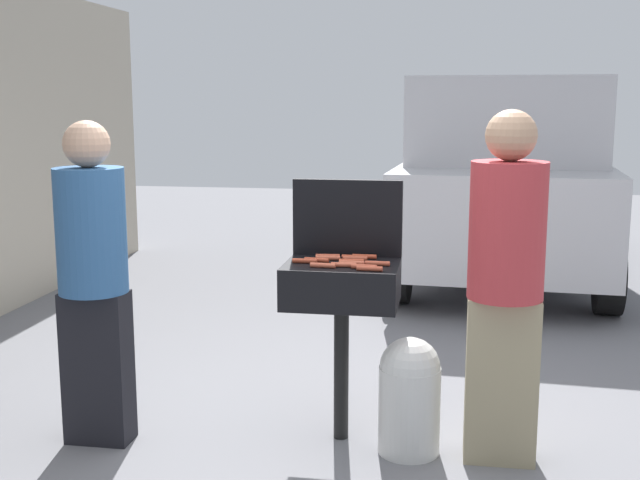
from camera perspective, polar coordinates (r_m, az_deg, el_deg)
ground_plane at (r=4.49m, az=2.17°, el=-13.86°), size 24.00×24.00×0.00m
bbq_grill at (r=4.23m, az=1.55°, el=-3.63°), size 0.60×0.44×0.97m
grill_lid_open at (r=4.38m, az=1.97°, el=1.59°), size 0.60×0.05×0.42m
hot_dog_0 at (r=4.08m, az=0.21°, el=-1.82°), size 0.13×0.03×0.03m
hot_dog_1 at (r=4.10m, az=1.70°, el=-1.78°), size 0.13×0.03×0.03m
hot_dog_2 at (r=4.26m, az=2.52°, el=-1.32°), size 0.13×0.04×0.03m
hot_dog_3 at (r=4.06m, az=3.16°, el=-1.92°), size 0.13×0.03×0.03m
hot_dog_4 at (r=4.02m, az=3.55°, el=-2.05°), size 0.13×0.03×0.03m
hot_dog_5 at (r=4.22m, az=-0.24°, el=-1.44°), size 0.13×0.04×0.03m
hot_dog_6 at (r=4.20m, az=-1.09°, el=-1.50°), size 0.13×0.03×0.03m
hot_dog_7 at (r=4.30m, az=2.46°, el=-1.24°), size 0.13×0.04×0.03m
hot_dog_8 at (r=4.14m, az=4.10°, el=-1.68°), size 0.13×0.03×0.03m
hot_dog_9 at (r=4.19m, az=2.24°, el=-1.53°), size 0.13×0.04×0.03m
hot_dog_10 at (r=4.15m, az=2.26°, el=-1.65°), size 0.13×0.03×0.03m
hot_dog_11 at (r=4.32m, az=3.19°, el=-1.19°), size 0.13×0.03×0.03m
hot_dog_12 at (r=4.32m, az=0.55°, el=-1.17°), size 0.13×0.04×0.03m
hot_dog_13 at (r=4.27m, az=0.57°, el=-1.29°), size 0.13×0.04×0.03m
propane_tank at (r=4.23m, az=6.40°, el=-10.80°), size 0.32×0.32×0.62m
person_left at (r=4.33m, az=-15.87°, el=-2.21°), size 0.36×0.36×1.71m
person_right at (r=4.04m, az=13.08°, el=-2.50°), size 0.37×0.37×1.77m
parked_minivan at (r=8.55m, az=12.99°, el=4.43°), size 2.26×4.51×2.02m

